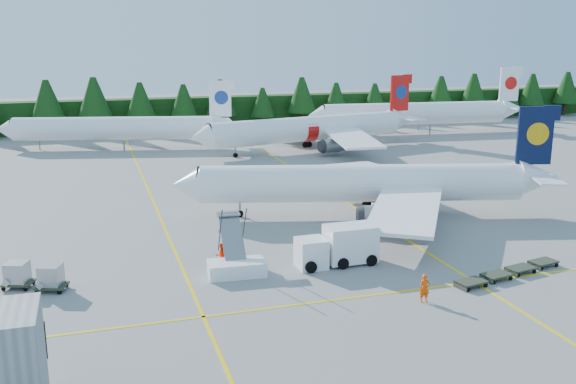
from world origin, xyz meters
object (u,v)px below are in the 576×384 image
object	(u,v)px
airstairs	(236,263)
service_truck	(337,246)
airliner_navy	(354,184)
airliner_red	(304,129)

from	to	relation	value
airstairs	service_truck	world-z (taller)	airstairs
airliner_navy	airliner_red	size ratio (longest dim) A/B	0.95
airliner_red	service_truck	xyz separation A→B (m)	(-14.27, -49.90, -1.88)
airliner_navy	service_truck	size ratio (longest dim) A/B	5.75
airliner_red	airstairs	size ratio (longest dim) A/B	6.41
airliner_red	service_truck	size ratio (longest dim) A/B	6.03
airliner_red	airliner_navy	bearing A→B (deg)	-112.38
airliner_navy	service_truck	bearing A→B (deg)	-103.61
service_truck	airstairs	bearing A→B (deg)	176.95
airliner_navy	service_truck	world-z (taller)	airliner_navy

